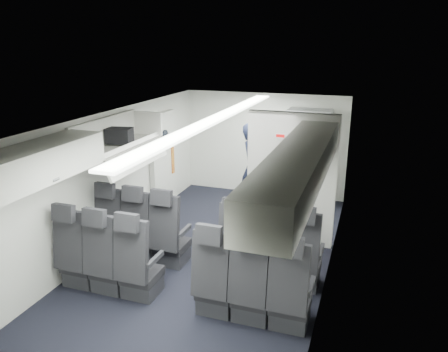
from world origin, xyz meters
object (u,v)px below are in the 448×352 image
Objects in this scene: flight_attendant at (252,170)px; seat_row_mid at (175,276)px; galley_unit at (307,157)px; boarding_door at (163,161)px; seat_row_front at (202,245)px; carry_on_bag at (119,135)px.

seat_row_mid is at bearing 154.74° from flight_attendant.
flight_attendant is at bearing -132.30° from galley_unit.
galley_unit is 1.02× the size of boarding_door.
seat_row_front is at bearing -51.84° from boarding_door.
flight_attendant is at bearing 7.18° from boarding_door.
flight_attendant is (0.08, 3.20, 0.48)m from seat_row_mid.
galley_unit is at bearing -66.04° from flight_attendant.
boarding_door is (-1.64, 2.09, 0.55)m from seat_row_front.
boarding_door is (-2.59, -1.17, 0.00)m from galley_unit.
flight_attendant is 2.67m from carry_on_bag.
seat_row_mid is 3.45m from boarding_door.
flight_attendant is (1.72, 0.22, -0.08)m from boarding_door.
seat_row_front is 9.00× the size of carry_on_bag.
galley_unit is at bearing 73.72° from seat_row_front.
carry_on_bag is at bearing 167.29° from seat_row_front.
seat_row_front is 0.90m from seat_row_mid.
seat_row_front is 2.71m from boarding_door.
boarding_door is at bearing -155.72° from galley_unit.
seat_row_front is 1.79× the size of boarding_door.
galley_unit is 5.14× the size of carry_on_bag.
carry_on_bag is at bearing 139.68° from seat_row_mid.
carry_on_bag is (-1.44, 0.33, 1.41)m from seat_row_front.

